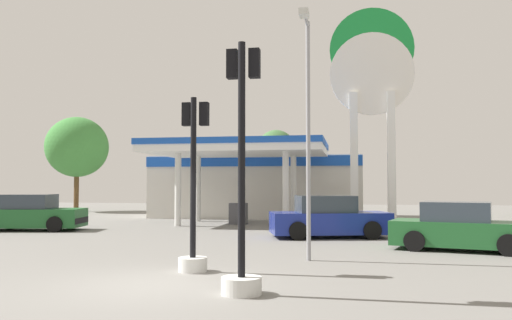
# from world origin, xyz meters

# --- Properties ---
(ground_plane) EXTENTS (90.00, 90.00, 0.00)m
(ground_plane) POSITION_xyz_m (0.00, 0.00, 0.00)
(ground_plane) COLOR slate
(ground_plane) RESTS_ON ground
(gas_station) EXTENTS (12.98, 13.02, 4.31)m
(gas_station) POSITION_xyz_m (-1.79, 22.32, 2.13)
(gas_station) COLOR beige
(gas_station) RESTS_ON ground
(station_pole_sign) EXTENTS (4.35, 0.56, 11.36)m
(station_pole_sign) POSITION_xyz_m (5.15, 17.40, 7.19)
(station_pole_sign) COLOR white
(station_pole_sign) RESTS_ON ground
(car_0) EXTENTS (4.57, 2.82, 1.53)m
(car_0) POSITION_xyz_m (7.41, 7.02, 0.69)
(car_0) COLOR black
(car_0) RESTS_ON ground
(car_1) EXTENTS (4.81, 2.70, 1.63)m
(car_1) POSITION_xyz_m (-10.25, 11.16, 0.74)
(car_1) COLOR black
(car_1) RESTS_ON ground
(car_2) EXTENTS (4.91, 3.05, 1.64)m
(car_2) POSITION_xyz_m (3.15, 10.39, 0.74)
(car_2) COLOR black
(car_2) RESTS_ON ground
(traffic_signal_0) EXTENTS (0.77, 0.77, 4.81)m
(traffic_signal_0) POSITION_xyz_m (1.95, -0.60, 1.60)
(traffic_signal_0) COLOR silver
(traffic_signal_0) RESTS_ON ground
(traffic_signal_1) EXTENTS (0.69, 0.70, 4.17)m
(traffic_signal_1) POSITION_xyz_m (0.28, 1.73, 1.50)
(traffic_signal_1) COLOR silver
(traffic_signal_1) RESTS_ON ground
(tree_0) EXTENTS (4.77, 4.77, 7.29)m
(tree_0) POSITION_xyz_m (-16.80, 26.85, 4.96)
(tree_0) COLOR brown
(tree_0) RESTS_ON ground
(tree_1) EXTENTS (2.98, 2.98, 6.00)m
(tree_1) POSITION_xyz_m (-1.24, 26.76, 4.33)
(tree_1) COLOR brown
(tree_1) RESTS_ON ground
(corner_streetlamp) EXTENTS (0.24, 1.48, 6.60)m
(corner_streetlamp) POSITION_xyz_m (2.86, 3.79, 4.00)
(corner_streetlamp) COLOR gray
(corner_streetlamp) RESTS_ON ground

